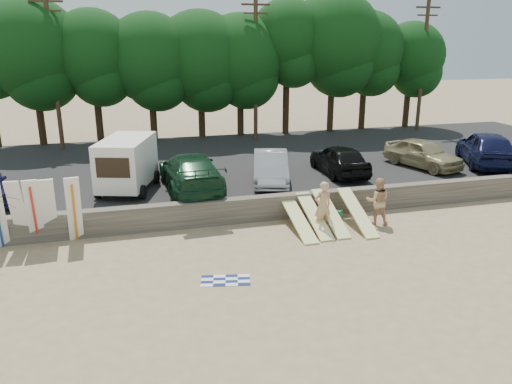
% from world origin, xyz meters
% --- Properties ---
extents(ground, '(120.00, 120.00, 0.00)m').
position_xyz_m(ground, '(0.00, 0.00, 0.00)').
color(ground, tan).
rests_on(ground, ground).
extents(seawall, '(44.00, 0.50, 1.00)m').
position_xyz_m(seawall, '(0.00, 3.00, 0.50)').
color(seawall, '#6B6356').
rests_on(seawall, ground).
extents(parking_lot, '(44.00, 14.50, 0.70)m').
position_xyz_m(parking_lot, '(0.00, 10.50, 0.35)').
color(parking_lot, '#282828').
rests_on(parking_lot, ground).
extents(treeline, '(32.50, 6.59, 9.42)m').
position_xyz_m(treeline, '(-0.07, 17.46, 6.26)').
color(treeline, '#382616').
rests_on(treeline, parking_lot).
extents(utility_poles, '(25.80, 0.26, 9.00)m').
position_xyz_m(utility_poles, '(2.00, 16.00, 5.43)').
color(utility_poles, '#473321').
rests_on(utility_poles, parking_lot).
extents(box_trailer, '(2.88, 3.98, 2.30)m').
position_xyz_m(box_trailer, '(-6.37, 6.22, 1.99)').
color(box_trailer, white).
rests_on(box_trailer, parking_lot).
extents(car_1, '(2.49, 5.64, 1.61)m').
position_xyz_m(car_1, '(-3.71, 5.67, 1.51)').
color(car_1, '#13361F').
rests_on(car_1, parking_lot).
extents(car_2, '(2.61, 4.60, 1.44)m').
position_xyz_m(car_2, '(-0.02, 5.81, 1.42)').
color(car_2, '#A0A0A5').
rests_on(car_2, parking_lot).
extents(car_3, '(1.85, 4.41, 1.49)m').
position_xyz_m(car_3, '(3.63, 6.37, 1.45)').
color(car_3, black).
rests_on(car_3, parking_lot).
extents(car_4, '(2.88, 4.56, 1.45)m').
position_xyz_m(car_4, '(8.30, 6.48, 1.42)').
color(car_4, '#988B60').
rests_on(car_4, parking_lot).
extents(car_5, '(4.10, 5.68, 1.80)m').
position_xyz_m(car_5, '(11.75, 6.07, 1.60)').
color(car_5, '#0E1133').
rests_on(car_5, parking_lot).
extents(surfboard_upright_1, '(0.56, 0.83, 2.51)m').
position_xyz_m(surfboard_upright_1, '(-10.17, 2.63, 1.26)').
color(surfboard_upright_1, white).
rests_on(surfboard_upright_1, ground).
extents(surfboard_upright_2, '(0.57, 0.80, 2.52)m').
position_xyz_m(surfboard_upright_2, '(-9.66, 2.57, 1.26)').
color(surfboard_upright_2, white).
rests_on(surfboard_upright_2, ground).
extents(surfboard_upright_3, '(0.63, 0.92, 2.49)m').
position_xyz_m(surfboard_upright_3, '(-9.18, 2.64, 1.25)').
color(surfboard_upright_3, white).
rests_on(surfboard_upright_3, ground).
extents(surfboard_upright_4, '(0.60, 0.78, 2.53)m').
position_xyz_m(surfboard_upright_4, '(-8.32, 2.47, 1.27)').
color(surfboard_upright_4, white).
rests_on(surfboard_upright_4, ground).
extents(surfboard_low_0, '(0.56, 2.91, 0.86)m').
position_xyz_m(surfboard_low_0, '(-0.18, 1.47, 0.43)').
color(surfboard_low_0, '#F6F29B').
rests_on(surfboard_low_0, ground).
extents(surfboard_low_1, '(0.56, 2.86, 1.03)m').
position_xyz_m(surfboard_low_1, '(0.49, 1.58, 0.52)').
color(surfboard_low_1, '#F6F29B').
rests_on(surfboard_low_1, ground).
extents(surfboard_low_2, '(0.56, 2.83, 1.13)m').
position_xyz_m(surfboard_low_2, '(1.16, 1.58, 0.57)').
color(surfboard_low_2, '#F6F29B').
rests_on(surfboard_low_2, ground).
extents(surfboard_low_3, '(0.56, 2.81, 1.17)m').
position_xyz_m(surfboard_low_3, '(2.19, 1.33, 0.59)').
color(surfboard_low_3, '#F6F29B').
rests_on(surfboard_low_3, ground).
extents(beachgoer_a, '(0.76, 0.55, 1.95)m').
position_xyz_m(beachgoer_a, '(0.71, 1.30, 0.98)').
color(beachgoer_a, tan).
rests_on(beachgoer_a, ground).
extents(beachgoer_b, '(1.11, 0.98, 1.89)m').
position_xyz_m(beachgoer_b, '(3.08, 1.39, 0.94)').
color(beachgoer_b, tan).
rests_on(beachgoer_b, ground).
extents(cooler, '(0.45, 0.40, 0.32)m').
position_xyz_m(cooler, '(1.85, 2.40, 0.16)').
color(cooler, '#289355').
rests_on(cooler, ground).
extents(gear_bag, '(0.37, 0.34, 0.22)m').
position_xyz_m(gear_bag, '(2.87, 2.40, 0.11)').
color(gear_bag, '#C65917').
rests_on(gear_bag, ground).
extents(beach_towel, '(1.77, 1.77, 0.00)m').
position_xyz_m(beach_towel, '(-3.73, -1.84, 0.01)').
color(beach_towel, white).
rests_on(beach_towel, ground).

